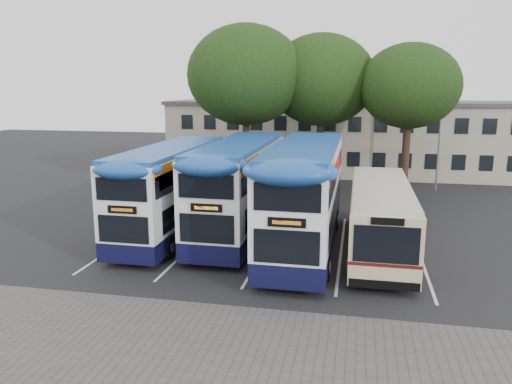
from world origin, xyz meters
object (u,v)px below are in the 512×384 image
object	(u,v)px
tree_mid	(321,80)
tree_right	(410,86)
bus_single	(380,214)
lamp_post	(441,120)
bus_dd_right	(305,192)
bus_dd_mid	(240,184)
bus_dd_left	(172,186)
tree_left	(246,75)

from	to	relation	value
tree_mid	tree_right	xyz separation A→B (m)	(5.78, -1.36, -0.41)
tree_mid	bus_single	distance (m)	14.62
lamp_post	bus_dd_right	xyz separation A→B (m)	(-8.00, -15.08, -2.38)
tree_mid	bus_dd_mid	world-z (taller)	tree_mid
bus_dd_left	bus_single	world-z (taller)	bus_dd_left
tree_mid	bus_dd_mid	xyz separation A→B (m)	(-3.12, -11.35, -5.26)
tree_left	bus_dd_left	size ratio (longest dim) A/B	1.06
tree_mid	bus_dd_left	bearing A→B (deg)	-118.17
lamp_post	tree_mid	xyz separation A→B (m)	(-8.36, -2.08, 2.79)
lamp_post	bus_single	world-z (taller)	lamp_post
tree_right	tree_mid	bearing A→B (deg)	166.78
bus_dd_left	bus_single	distance (m)	10.32
tree_left	bus_dd_mid	world-z (taller)	tree_left
bus_dd_mid	bus_single	world-z (taller)	bus_dd_mid
bus_dd_right	bus_dd_mid	bearing A→B (deg)	154.59
tree_mid	bus_single	world-z (taller)	tree_mid
lamp_post	bus_single	bearing A→B (deg)	-107.12
tree_right	bus_dd_mid	world-z (taller)	tree_right
bus_dd_mid	bus_dd_left	bearing A→B (deg)	-167.39
bus_dd_right	bus_single	xyz separation A→B (m)	(3.43, 0.27, -0.93)
lamp_post	bus_dd_mid	world-z (taller)	lamp_post
tree_right	bus_single	size ratio (longest dim) A/B	0.97
tree_mid	tree_right	size ratio (longest dim) A/B	1.08
lamp_post	bus_dd_mid	bearing A→B (deg)	-130.53
tree_left	bus_dd_right	distance (m)	13.47
bus_dd_left	lamp_post	bearing A→B (deg)	43.70
bus_dd_mid	bus_single	bearing A→B (deg)	-11.30
lamp_post	bus_dd_left	size ratio (longest dim) A/B	0.83
tree_mid	tree_right	bearing A→B (deg)	-13.22
lamp_post	bus_dd_right	distance (m)	17.24
tree_right	bus_dd_right	size ratio (longest dim) A/B	0.87
lamp_post	bus_single	size ratio (longest dim) A/B	0.86
lamp_post	bus_dd_right	size ratio (longest dim) A/B	0.77
bus_dd_left	bus_single	bearing A→B (deg)	-3.51
tree_mid	bus_dd_left	size ratio (longest dim) A/B	1.02
bus_dd_mid	bus_single	xyz separation A→B (m)	(6.92, -1.38, -0.84)
tree_right	bus_dd_mid	bearing A→B (deg)	-131.70
tree_right	bus_dd_left	size ratio (longest dim) A/B	0.94
tree_left	tree_mid	distance (m)	5.29
tree_left	bus_dd_right	xyz separation A→B (m)	(5.29, -11.11, -5.48)
tree_left	bus_dd_left	world-z (taller)	tree_left
bus_dd_right	bus_dd_left	bearing A→B (deg)	172.48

